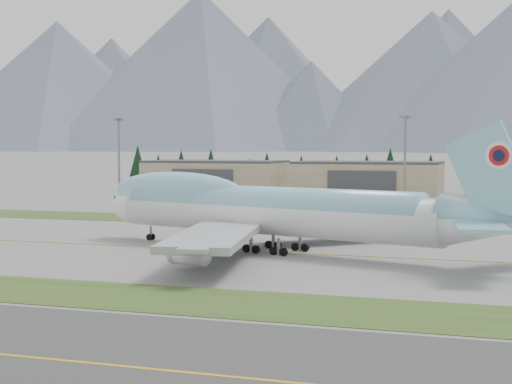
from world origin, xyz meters
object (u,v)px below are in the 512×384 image
(hangar_left, at_px, (216,175))
(service_vehicle_b, at_px, (510,204))
(service_vehicle_a, at_px, (297,197))
(boeing_747_freighter, at_px, (267,210))
(hangar_center, at_px, (368,177))

(hangar_left, xyz_separation_m, service_vehicle_b, (100.66, -35.28, -5.39))
(hangar_left, relative_size, service_vehicle_a, 14.08)
(boeing_747_freighter, height_order, hangar_left, boeing_747_freighter)
(hangar_left, xyz_separation_m, hangar_center, (55.00, 0.00, 0.00))
(hangar_left, distance_m, hangar_center, 55.00)
(boeing_747_freighter, distance_m, hangar_center, 149.23)
(hangar_center, distance_m, service_vehicle_a, 32.43)
(boeing_747_freighter, height_order, hangar_center, boeing_747_freighter)
(boeing_747_freighter, xyz_separation_m, service_vehicle_b, (35.25, 113.58, -6.37))
(boeing_747_freighter, bearing_deg, service_vehicle_b, 90.21)
(hangar_left, bearing_deg, service_vehicle_a, -35.52)
(service_vehicle_a, distance_m, service_vehicle_b, 63.79)
(hangar_center, bearing_deg, boeing_747_freighter, -86.00)
(hangar_center, bearing_deg, service_vehicle_a, -123.28)
(hangar_left, relative_size, hangar_center, 1.00)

